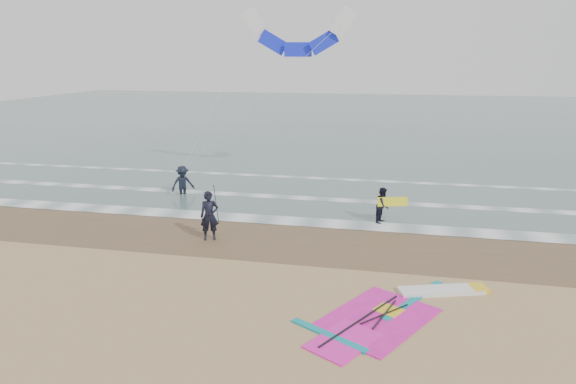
% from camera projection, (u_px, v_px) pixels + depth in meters
% --- Properties ---
extents(ground, '(120.00, 120.00, 0.00)m').
position_uv_depth(ground, '(301.00, 316.00, 14.28)').
color(ground, tan).
rests_on(ground, ground).
extents(sea_water, '(120.00, 80.00, 0.02)m').
position_uv_depth(sea_water, '(375.00, 118.00, 59.70)').
color(sea_water, '#47605E').
rests_on(sea_water, ground).
extents(wet_sand_band, '(120.00, 5.00, 0.01)m').
position_uv_depth(wet_sand_band, '(329.00, 242.00, 19.96)').
color(wet_sand_band, brown).
rests_on(wet_sand_band, ground).
extents(foam_waterline, '(120.00, 9.15, 0.02)m').
position_uv_depth(foam_waterline, '(341.00, 209.00, 24.15)').
color(foam_waterline, white).
rests_on(foam_waterline, ground).
extents(windsurf_rig, '(5.60, 5.31, 0.13)m').
position_uv_depth(windsurf_rig, '(397.00, 311.00, 14.48)').
color(windsurf_rig, white).
rests_on(windsurf_rig, ground).
extents(person_standing, '(0.84, 0.70, 1.96)m').
position_uv_depth(person_standing, '(209.00, 216.00, 19.98)').
color(person_standing, black).
rests_on(person_standing, ground).
extents(person_walking, '(0.81, 0.91, 1.56)m').
position_uv_depth(person_walking, '(383.00, 205.00, 22.11)').
color(person_walking, black).
rests_on(person_walking, ground).
extents(person_wading, '(1.38, 1.33, 1.89)m').
position_uv_depth(person_wading, '(182.00, 177.00, 26.51)').
color(person_wading, black).
rests_on(person_wading, ground).
extents(held_pole, '(0.17, 0.86, 1.82)m').
position_uv_depth(held_pole, '(216.00, 205.00, 19.81)').
color(held_pole, black).
rests_on(held_pole, ground).
extents(carried_kiteboard, '(1.30, 0.51, 0.39)m').
position_uv_depth(carried_kiteboard, '(393.00, 202.00, 21.88)').
color(carried_kiteboard, yellow).
rests_on(carried_kiteboard, ground).
extents(surf_kite, '(8.36, 4.82, 8.34)m').
position_uv_depth(surf_kite, '(298.00, 36.00, 27.99)').
color(surf_kite, white).
rests_on(surf_kite, ground).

